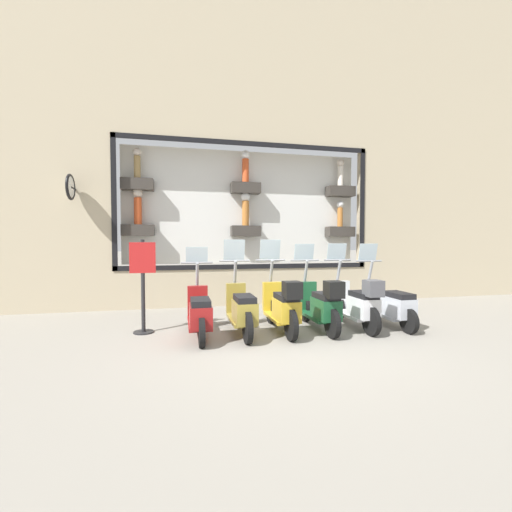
% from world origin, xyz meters
% --- Properties ---
extents(ground_plane, '(120.00, 120.00, 0.00)m').
position_xyz_m(ground_plane, '(0.00, 0.00, 0.00)').
color(ground_plane, gray).
extents(building_facade, '(1.21, 36.00, 9.45)m').
position_xyz_m(building_facade, '(3.60, 0.00, 4.85)').
color(building_facade, tan).
rests_on(building_facade, ground_plane).
extents(scooter_silver_0, '(1.79, 0.61, 1.61)m').
position_xyz_m(scooter_silver_0, '(0.61, -2.26, 0.42)').
color(scooter_silver_0, black).
rests_on(scooter_silver_0, ground_plane).
extents(scooter_white_1, '(1.80, 0.60, 1.61)m').
position_xyz_m(scooter_white_1, '(0.55, -1.53, 0.47)').
color(scooter_white_1, black).
rests_on(scooter_white_1, ground_plane).
extents(scooter_green_2, '(1.80, 0.60, 1.60)m').
position_xyz_m(scooter_green_2, '(0.55, -0.80, 0.48)').
color(scooter_green_2, black).
rests_on(scooter_green_2, ground_plane).
extents(scooter_yellow_3, '(1.81, 0.61, 1.69)m').
position_xyz_m(scooter_yellow_3, '(0.56, -0.06, 0.49)').
color(scooter_yellow_3, black).
rests_on(scooter_yellow_3, ground_plane).
extents(scooter_olive_4, '(1.81, 0.60, 1.69)m').
position_xyz_m(scooter_olive_4, '(0.62, 0.67, 0.44)').
color(scooter_olive_4, black).
rests_on(scooter_olive_4, ground_plane).
extents(scooter_red_5, '(1.79, 0.60, 1.55)m').
position_xyz_m(scooter_red_5, '(0.61, 1.40, 0.42)').
color(scooter_red_5, black).
rests_on(scooter_red_5, ground_plane).
extents(shop_sign_post, '(0.36, 0.45, 1.69)m').
position_xyz_m(shop_sign_post, '(1.14, 2.38, 0.91)').
color(shop_sign_post, '#232326').
rests_on(shop_sign_post, ground_plane).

